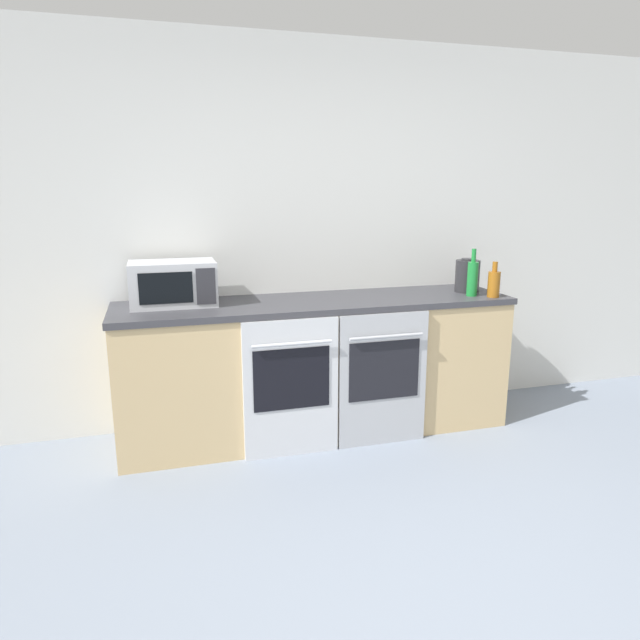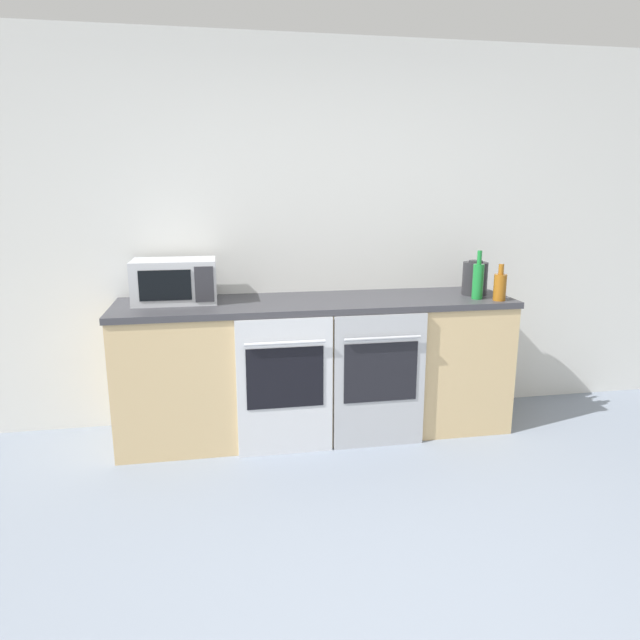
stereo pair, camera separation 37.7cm
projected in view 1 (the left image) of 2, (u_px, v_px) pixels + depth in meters
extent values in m
cube|color=silver|center=(303.00, 236.00, 3.97)|extent=(10.00, 0.06, 2.60)
cube|color=tan|center=(317.00, 369.00, 3.84)|extent=(2.57, 0.62, 0.87)
cube|color=#38383D|center=(317.00, 303.00, 3.74)|extent=(2.60, 0.65, 0.04)
cube|color=silver|center=(291.00, 389.00, 3.47)|extent=(0.59, 0.03, 0.87)
cube|color=black|center=(292.00, 379.00, 3.44)|extent=(0.47, 0.01, 0.38)
cylinder|color=silver|center=(292.00, 344.00, 3.36)|extent=(0.48, 0.02, 0.02)
cube|color=#A8AAAF|center=(383.00, 380.00, 3.63)|extent=(0.59, 0.03, 0.87)
cube|color=black|center=(384.00, 370.00, 3.60)|extent=(0.47, 0.01, 0.38)
cylinder|color=#A8AAAF|center=(387.00, 337.00, 3.53)|extent=(0.48, 0.02, 0.02)
cube|color=#B7BABF|center=(173.00, 283.00, 3.54)|extent=(0.52, 0.32, 0.28)
cube|color=black|center=(166.00, 288.00, 3.38)|extent=(0.31, 0.01, 0.19)
cube|color=#2D2D33|center=(206.00, 286.00, 3.44)|extent=(0.11, 0.01, 0.22)
cylinder|color=#19722D|center=(472.00, 279.00, 3.85)|extent=(0.07, 0.07, 0.23)
cylinder|color=#19722D|center=(474.00, 255.00, 3.81)|extent=(0.03, 0.03, 0.09)
cylinder|color=#8C5114|center=(494.00, 284.00, 3.82)|extent=(0.08, 0.08, 0.17)
cylinder|color=#8C5114|center=(495.00, 267.00, 3.79)|extent=(0.03, 0.03, 0.07)
cylinder|color=#232326|center=(467.00, 276.00, 4.00)|extent=(0.17, 0.17, 0.22)
cylinder|color=#262628|center=(468.00, 259.00, 3.97)|extent=(0.09, 0.09, 0.01)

